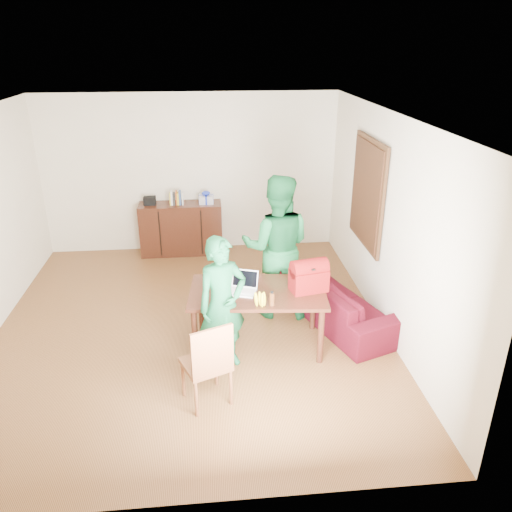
{
  "coord_description": "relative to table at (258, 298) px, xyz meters",
  "views": [
    {
      "loc": [
        0.3,
        -5.7,
        3.49
      ],
      "look_at": [
        0.83,
        -0.3,
        1.11
      ],
      "focal_mm": 35.0,
      "sensor_mm": 36.0,
      "label": 1
    }
  ],
  "objects": [
    {
      "name": "room",
      "position": [
        -0.82,
        0.63,
        0.65
      ],
      "size": [
        5.2,
        5.7,
        2.9
      ],
      "color": "#472911",
      "rests_on": "ground"
    },
    {
      "name": "table",
      "position": [
        0.0,
        0.0,
        0.0
      ],
      "size": [
        1.67,
        1.04,
        0.75
      ],
      "rotation": [
        0.0,
        0.0,
        -0.09
      ],
      "color": "black",
      "rests_on": "ground"
    },
    {
      "name": "chair",
      "position": [
        -0.62,
        -0.99,
        -0.37
      ],
      "size": [
        0.57,
        0.56,
        0.97
      ],
      "rotation": [
        0.0,
        0.0,
        0.4
      ],
      "color": "brown",
      "rests_on": "ground"
    },
    {
      "name": "person_near",
      "position": [
        -0.43,
        -0.35,
        0.13
      ],
      "size": [
        0.68,
        0.57,
        1.58
      ],
      "primitive_type": "imported",
      "rotation": [
        0.0,
        0.0,
        0.4
      ],
      "color": "#145A32",
      "rests_on": "ground"
    },
    {
      "name": "person_far",
      "position": [
        0.33,
        0.79,
        0.31
      ],
      "size": [
        1.05,
        0.88,
        1.94
      ],
      "primitive_type": "imported",
      "rotation": [
        0.0,
        0.0,
        2.97
      ],
      "color": "#15602F",
      "rests_on": "ground"
    },
    {
      "name": "laptop",
      "position": [
        -0.19,
        -0.03,
        0.14
      ],
      "size": [
        0.38,
        0.32,
        0.23
      ],
      "rotation": [
        0.0,
        0.0,
        -0.34
      ],
      "color": "white",
      "rests_on": "table"
    },
    {
      "name": "bananas",
      "position": [
        -0.01,
        -0.37,
        0.13
      ],
      "size": [
        0.21,
        0.17,
        0.07
      ],
      "primitive_type": null,
      "rotation": [
        0.0,
        0.0,
        0.38
      ],
      "color": "yellow",
      "rests_on": "table"
    },
    {
      "name": "bottle",
      "position": [
        0.12,
        -0.36,
        0.18
      ],
      "size": [
        0.07,
        0.07,
        0.17
      ],
      "primitive_type": "cylinder",
      "rotation": [
        0.0,
        0.0,
        -0.22
      ],
      "color": "#532A13",
      "rests_on": "table"
    },
    {
      "name": "red_bag",
      "position": [
        0.6,
        -0.04,
        0.25
      ],
      "size": [
        0.46,
        0.33,
        0.31
      ],
      "primitive_type": "cube",
      "rotation": [
        0.0,
        0.0,
        0.21
      ],
      "color": "maroon",
      "rests_on": "table"
    },
    {
      "name": "sofa",
      "position": [
        1.12,
        0.53,
        -0.36
      ],
      "size": [
        1.43,
        2.15,
        0.59
      ],
      "primitive_type": "imported",
      "rotation": [
        0.0,
        0.0,
        1.93
      ],
      "color": "#370711",
      "rests_on": "ground"
    }
  ]
}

